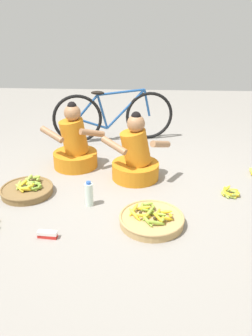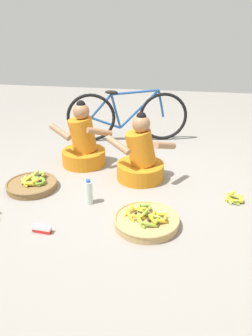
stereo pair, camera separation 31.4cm
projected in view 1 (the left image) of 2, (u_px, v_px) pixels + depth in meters
The scene contains 9 objects.
ground_plane at pixel (127, 190), 3.47m from camera, with size 10.00×10.00×0.00m, color gray.
vendor_woman_front at pixel (136, 158), 3.63m from camera, with size 0.75×0.52×0.76m.
vendor_woman_behind at pixel (75, 147), 3.91m from camera, with size 0.73×0.53×0.79m.
bicycle_leaning at pixel (114, 116), 4.68m from camera, with size 1.67×0.42×0.73m.
banana_basket_near_bicycle at pixel (27, 189), 3.39m from camera, with size 0.53×0.53×0.14m.
banana_basket_front_left at pixel (152, 219), 2.90m from camera, with size 0.57×0.57×0.15m.
loose_bananas_near_vendor at pixel (230, 193), 3.37m from camera, with size 0.20×0.21×0.08m.
water_bottle at pixel (89, 194), 3.16m from camera, with size 0.08×0.08×0.25m.
packet_carton_stack at pixel (47, 234), 2.73m from camera, with size 0.16×0.06×0.06m.
Camera 1 is at (0.17, -3.04, 1.68)m, focal length 35.64 mm.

